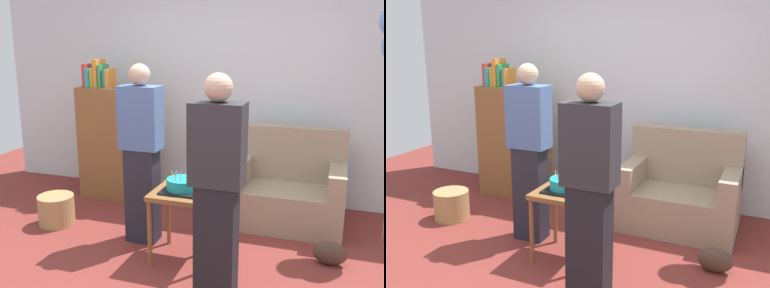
% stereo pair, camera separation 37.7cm
% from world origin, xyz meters
% --- Properties ---
extents(ground_plane, '(8.00, 8.00, 0.00)m').
position_xyz_m(ground_plane, '(0.00, 0.00, 0.00)').
color(ground_plane, maroon).
extents(wall_back, '(6.00, 0.10, 2.70)m').
position_xyz_m(wall_back, '(0.00, 2.05, 1.35)').
color(wall_back, silver).
rests_on(wall_back, ground_plane).
extents(couch, '(1.10, 0.70, 0.96)m').
position_xyz_m(couch, '(0.70, 1.43, 0.34)').
color(couch, gray).
rests_on(couch, ground_plane).
extents(bookshelf, '(0.80, 0.36, 1.61)m').
position_xyz_m(bookshelf, '(-1.29, 1.54, 0.68)').
color(bookshelf, brown).
rests_on(bookshelf, ground_plane).
extents(side_table, '(0.48, 0.48, 0.61)m').
position_xyz_m(side_table, '(-0.04, 0.39, 0.51)').
color(side_table, brown).
rests_on(side_table, ground_plane).
extents(birthday_cake, '(0.32, 0.32, 0.17)m').
position_xyz_m(birthday_cake, '(-0.04, 0.39, 0.66)').
color(birthday_cake, black).
rests_on(birthday_cake, side_table).
extents(person_blowing_candles, '(0.36, 0.22, 1.63)m').
position_xyz_m(person_blowing_candles, '(-0.51, 0.60, 0.83)').
color(person_blowing_candles, '#23232D').
rests_on(person_blowing_candles, ground_plane).
extents(person_holding_cake, '(0.36, 0.22, 1.63)m').
position_xyz_m(person_holding_cake, '(0.40, -0.13, 0.83)').
color(person_holding_cake, black).
rests_on(person_holding_cake, ground_plane).
extents(wicker_basket, '(0.36, 0.36, 0.30)m').
position_xyz_m(wicker_basket, '(-1.50, 0.64, 0.15)').
color(wicker_basket, '#A88451').
rests_on(wicker_basket, ground_plane).
extents(handbag, '(0.28, 0.14, 0.20)m').
position_xyz_m(handbag, '(1.16, 0.67, 0.10)').
color(handbag, '#473328').
rests_on(handbag, ground_plane).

